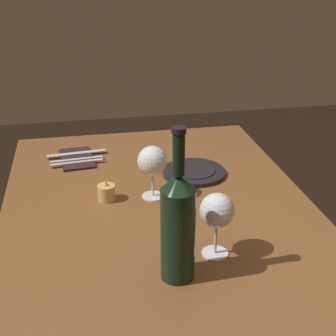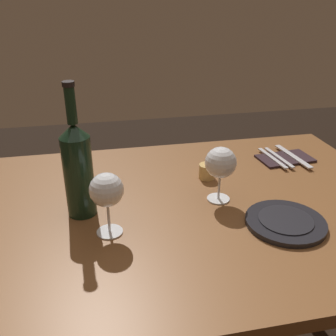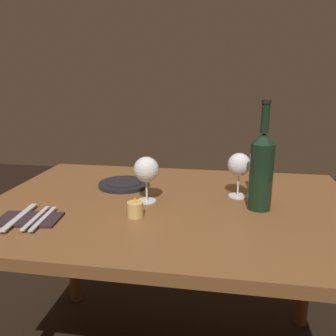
{
  "view_description": "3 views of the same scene",
  "coord_description": "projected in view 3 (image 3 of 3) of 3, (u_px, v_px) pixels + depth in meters",
  "views": [
    {
      "loc": [
        -1.17,
        0.2,
        1.43
      ],
      "look_at": [
        0.03,
        -0.03,
        0.86
      ],
      "focal_mm": 51.25,
      "sensor_mm": 36.0,
      "label": 1
    },
    {
      "loc": [
        -0.24,
        -0.9,
        1.3
      ],
      "look_at": [
        -0.06,
        0.02,
        0.85
      ],
      "focal_mm": 40.34,
      "sensor_mm": 36.0,
      "label": 2
    },
    {
      "loc": [
        -0.17,
        1.12,
        1.17
      ],
      "look_at": [
        0.02,
        -0.04,
        0.85
      ],
      "focal_mm": 36.37,
      "sensor_mm": 36.0,
      "label": 3
    }
  ],
  "objects": [
    {
      "name": "dining_table",
      "position": [
        172.0,
        225.0,
        1.23
      ],
      "size": [
        1.3,
        0.9,
        0.74
      ],
      "color": "brown",
      "rests_on": "ground"
    },
    {
      "name": "wine_glass_left",
      "position": [
        146.0,
        170.0,
        1.18
      ],
      "size": [
        0.09,
        0.09,
        0.16
      ],
      "color": "white",
      "rests_on": "dining_table"
    },
    {
      "name": "wine_glass_right",
      "position": [
        239.0,
        166.0,
        1.23
      ],
      "size": [
        0.08,
        0.08,
        0.17
      ],
      "color": "white",
      "rests_on": "dining_table"
    },
    {
      "name": "wine_bottle",
      "position": [
        261.0,
        169.0,
        1.11
      ],
      "size": [
        0.08,
        0.08,
        0.36
      ],
      "color": "black",
      "rests_on": "dining_table"
    },
    {
      "name": "votive_candle",
      "position": [
        135.0,
        210.0,
        1.08
      ],
      "size": [
        0.05,
        0.05,
        0.07
      ],
      "color": "#DBB266",
      "rests_on": "dining_table"
    },
    {
      "name": "dinner_plate",
      "position": [
        124.0,
        184.0,
        1.38
      ],
      "size": [
        0.21,
        0.21,
        0.02
      ],
      "color": "black",
      "rests_on": "dining_table"
    },
    {
      "name": "folded_napkin",
      "position": [
        29.0,
        219.0,
        1.05
      ],
      "size": [
        0.2,
        0.13,
        0.01
      ],
      "color": "#2D1E23",
      "rests_on": "dining_table"
    },
    {
      "name": "fork_inner",
      "position": [
        36.0,
        218.0,
        1.05
      ],
      "size": [
        0.03,
        0.18,
        0.0
      ],
      "color": "silver",
      "rests_on": "folded_napkin"
    },
    {
      "name": "fork_outer",
      "position": [
        44.0,
        218.0,
        1.04
      ],
      "size": [
        0.03,
        0.18,
        0.0
      ],
      "color": "silver",
      "rests_on": "folded_napkin"
    },
    {
      "name": "table_knife",
      "position": [
        20.0,
        217.0,
        1.06
      ],
      "size": [
        0.04,
        0.21,
        0.0
      ],
      "color": "silver",
      "rests_on": "folded_napkin"
    }
  ]
}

